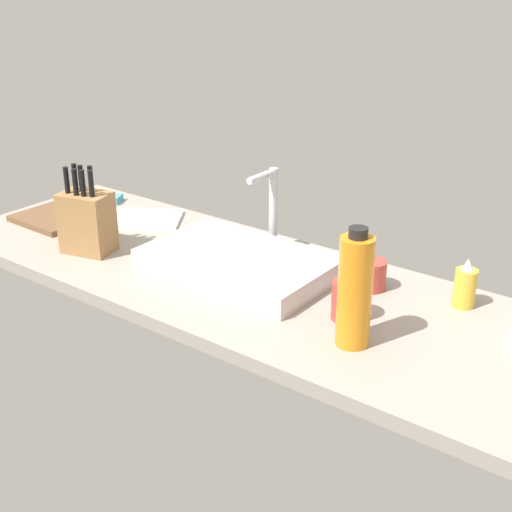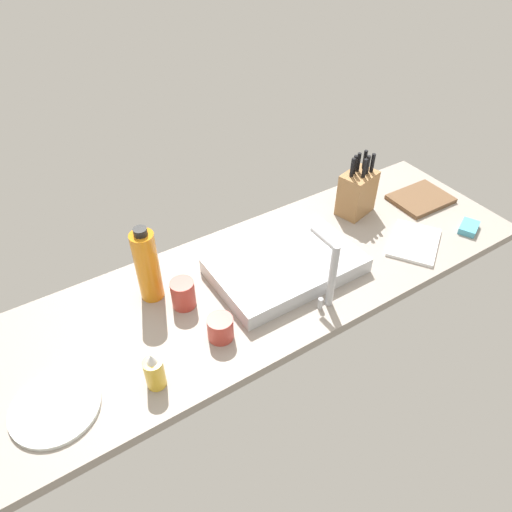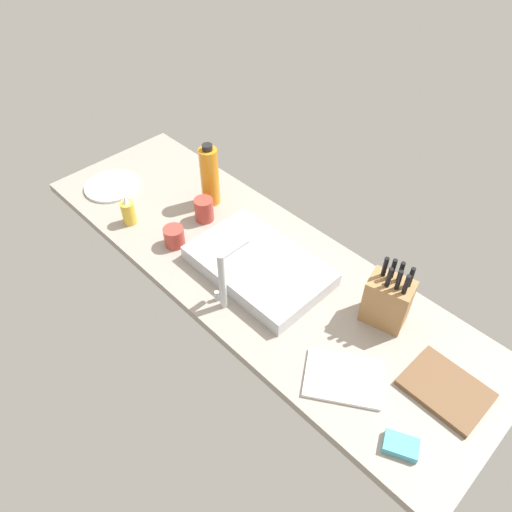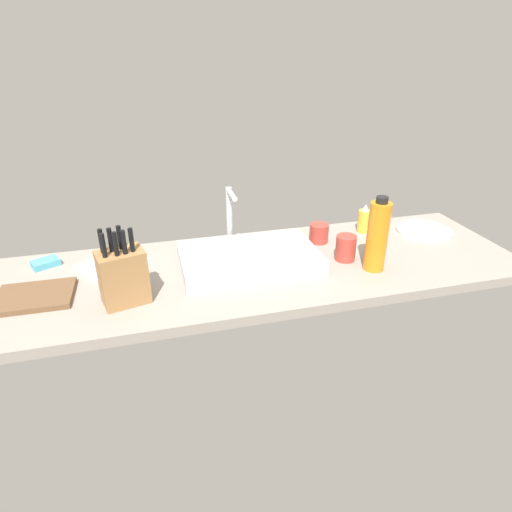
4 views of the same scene
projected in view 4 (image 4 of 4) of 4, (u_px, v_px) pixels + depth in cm
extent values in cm
cube|color=gray|center=(265.00, 269.00, 157.89)|extent=(189.25, 60.71, 3.50)
cube|color=#B7BABF|center=(249.00, 258.00, 155.98)|extent=(48.80, 30.99, 5.63)
cylinder|color=#B7BABF|center=(229.00, 217.00, 167.96)|extent=(2.40, 2.40, 23.58)
cylinder|color=#B7BABF|center=(232.00, 194.00, 158.42)|extent=(2.00, 10.94, 2.00)
cylinder|color=#B7BABF|center=(239.00, 239.00, 173.12)|extent=(1.60, 1.60, 4.00)
cube|color=#9E7042|center=(123.00, 277.00, 131.41)|extent=(15.61, 12.72, 17.16)
cylinder|color=black|center=(103.00, 245.00, 122.95)|extent=(1.70, 1.70, 7.36)
cylinder|color=black|center=(101.00, 241.00, 125.75)|extent=(1.70, 1.70, 7.36)
cylinder|color=black|center=(115.00, 244.00, 123.85)|extent=(1.70, 1.70, 7.36)
cylinder|color=black|center=(110.00, 240.00, 126.38)|extent=(1.70, 1.70, 7.36)
cylinder|color=black|center=(124.00, 242.00, 124.95)|extent=(1.70, 1.70, 7.36)
cylinder|color=black|center=(120.00, 237.00, 128.02)|extent=(1.70, 1.70, 7.36)
cylinder|color=black|center=(131.00, 240.00, 126.39)|extent=(1.70, 1.70, 7.36)
cube|color=brown|center=(35.00, 296.00, 136.02)|extent=(23.29, 18.00, 1.80)
cylinder|color=gold|center=(364.00, 221.00, 182.75)|extent=(5.32, 5.32, 9.47)
cone|color=silver|center=(366.00, 207.00, 180.02)|extent=(2.92, 2.92, 2.80)
cylinder|color=orange|center=(377.00, 237.00, 149.25)|extent=(7.34, 7.34, 24.68)
cylinder|color=black|center=(382.00, 200.00, 143.27)|extent=(4.04, 4.04, 2.20)
cylinder|color=silver|center=(424.00, 231.00, 184.17)|extent=(22.91, 22.91, 1.20)
cube|color=white|center=(112.00, 263.00, 157.04)|extent=(27.40, 25.79, 1.20)
cylinder|color=#B23D33|center=(346.00, 248.00, 159.11)|extent=(7.44, 7.44, 9.48)
cylinder|color=#B23D33|center=(319.00, 233.00, 173.83)|extent=(7.65, 7.65, 7.55)
cube|color=#4CA3BC|center=(46.00, 263.00, 156.01)|extent=(10.71, 9.31, 2.40)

